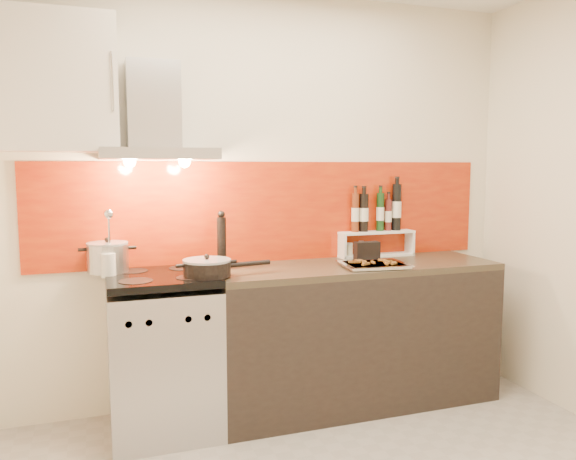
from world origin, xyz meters
name	(u,v)px	position (x,y,z in m)	size (l,w,h in m)	color
back_wall	(265,199)	(0.00, 1.40, 1.30)	(3.40, 0.02, 2.60)	silver
backsplash	(273,212)	(0.05, 1.39, 1.22)	(3.00, 0.02, 0.64)	#9E1A08
range_stove	(164,355)	(-0.70, 1.10, 0.44)	(0.60, 0.60, 0.91)	#B7B7BA
counter	(354,333)	(0.50, 1.10, 0.45)	(1.80, 0.60, 0.90)	black
range_hood	(155,125)	(-0.70, 1.24, 1.74)	(0.62, 0.50, 0.61)	#B7B7BA
upper_cabinet	(48,83)	(-1.25, 1.22, 1.95)	(0.70, 0.35, 0.72)	silver
stock_pot	(108,257)	(-0.98, 1.27, 1.00)	(0.23, 0.23, 0.20)	#B7B7BA
saute_pan	(208,268)	(-0.46, 0.96, 0.96)	(0.51, 0.27, 0.12)	black
utensil_jar	(109,257)	(-0.98, 1.15, 1.01)	(0.08, 0.12, 0.38)	silver
pepper_mill	(222,241)	(-0.33, 1.19, 1.07)	(0.05, 0.05, 0.35)	black
step_shelf	(376,226)	(0.77, 1.34, 1.11)	(0.54, 0.15, 0.49)	white
caddy_box	(367,252)	(0.61, 1.15, 0.96)	(0.16, 0.07, 0.14)	black
baking_tray	(374,264)	(0.56, 0.97, 0.92)	(0.42, 0.34, 0.03)	silver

